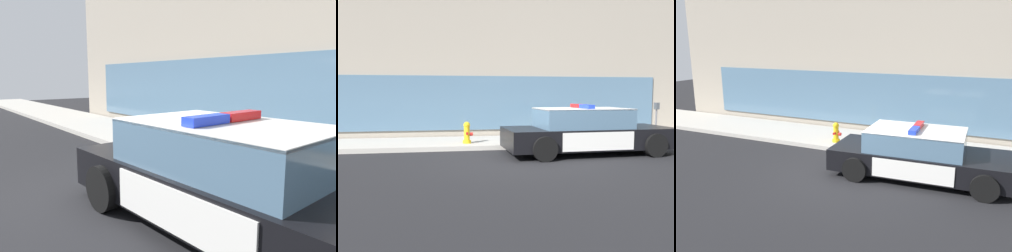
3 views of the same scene
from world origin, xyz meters
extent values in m
plane|color=black|center=(0.00, 0.00, 0.00)|extent=(48.00, 48.00, 0.00)
cube|color=#B2ADA3|center=(0.00, 3.23, 0.07)|extent=(48.00, 2.67, 0.15)
cube|color=slate|center=(-1.07, 4.58, 1.45)|extent=(15.10, 0.08, 2.10)
cube|color=black|center=(2.03, 0.79, 0.50)|extent=(5.10, 2.09, 0.60)
cube|color=silver|center=(0.28, 0.71, 0.67)|extent=(1.48, 1.90, 0.05)
cube|color=silver|center=(1.89, 1.73, 0.50)|extent=(2.11, 0.12, 0.51)
cube|color=silver|center=(1.98, -0.16, 0.50)|extent=(2.11, 0.12, 0.51)
cube|color=yellow|center=(1.89, 1.75, 0.50)|extent=(0.22, 0.02, 0.26)
cube|color=slate|center=(1.83, 0.78, 1.07)|extent=(2.68, 1.80, 0.60)
cube|color=silver|center=(1.83, 0.78, 1.36)|extent=(2.68, 1.80, 0.04)
cube|color=red|center=(1.82, 1.12, 1.44)|extent=(0.23, 0.64, 0.11)
cube|color=blue|center=(1.85, 0.45, 1.44)|extent=(0.23, 0.64, 0.11)
cylinder|color=black|center=(0.34, 1.65, 0.34)|extent=(0.69, 0.25, 0.68)
cylinder|color=black|center=(0.42, -0.22, 0.34)|extent=(0.69, 0.25, 0.68)
cylinder|color=gold|center=(-1.50, 2.56, 0.20)|extent=(0.28, 0.28, 0.10)
cylinder|color=gold|center=(-1.50, 2.56, 0.47)|extent=(0.19, 0.19, 0.45)
sphere|color=gold|center=(-1.50, 2.56, 0.77)|extent=(0.22, 0.22, 0.22)
cylinder|color=#B21E19|center=(-1.50, 2.56, 0.84)|extent=(0.06, 0.06, 0.05)
cylinder|color=#B21E19|center=(-1.50, 2.41, 0.50)|extent=(0.09, 0.10, 0.09)
cylinder|color=#B21E19|center=(-1.50, 2.70, 0.50)|extent=(0.09, 0.10, 0.09)
cylinder|color=#B21E19|center=(-1.35, 2.56, 0.46)|extent=(0.10, 0.12, 0.12)
camera|label=1|loc=(4.51, -2.23, 1.94)|focal=34.01mm
camera|label=2|loc=(-2.11, -9.10, 1.80)|focal=37.31mm
camera|label=3|loc=(3.94, -8.58, 3.79)|focal=37.75mm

